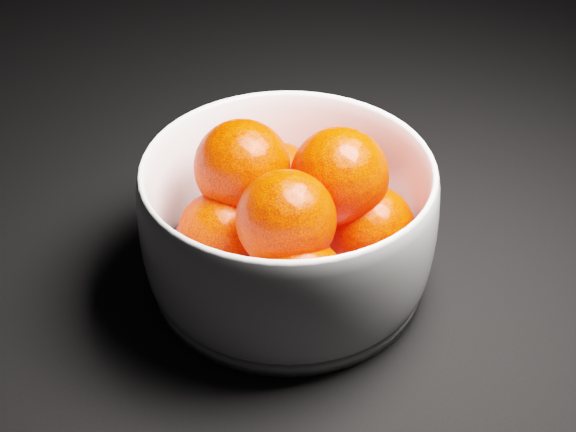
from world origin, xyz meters
TOP-DOWN VIEW (x-y plane):
  - bowl at (0.25, 0.25)m, footprint 0.23×0.23m
  - orange_pile at (0.25, 0.25)m, footprint 0.17×0.19m

SIDE VIEW (x-z plane):
  - bowl at x=0.25m, z-range 0.00..0.11m
  - orange_pile at x=0.25m, z-range 0.01..0.13m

